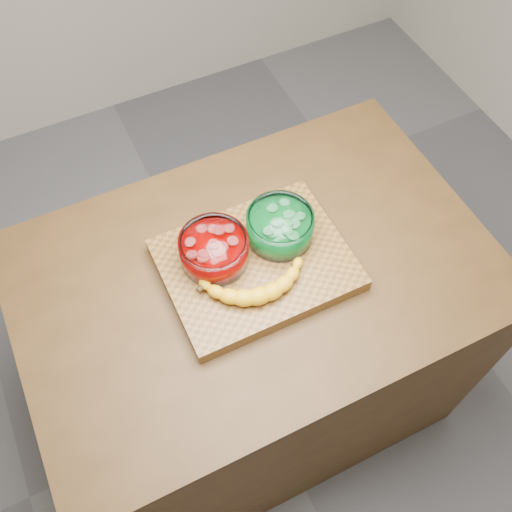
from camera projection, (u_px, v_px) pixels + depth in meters
name	position (u px, v px, depth m)	size (l,w,h in m)	color
ground	(256.00, 391.00, 2.19)	(3.50, 3.50, 0.00)	slate
counter	(256.00, 343.00, 1.81)	(1.20, 0.80, 0.90)	#462D15
cutting_board	(256.00, 265.00, 1.41)	(0.45, 0.35, 0.04)	brown
bowl_red	(214.00, 250.00, 1.37)	(0.17, 0.17, 0.08)	white
bowl_green	(280.00, 227.00, 1.40)	(0.17, 0.17, 0.08)	white
banana	(256.00, 281.00, 1.34)	(0.29, 0.15, 0.04)	gold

